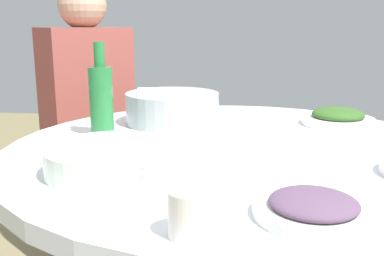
{
  "coord_description": "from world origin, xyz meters",
  "views": [
    {
      "loc": [
        1.12,
        0.01,
        1.06
      ],
      "look_at": [
        -0.0,
        -0.12,
        0.79
      ],
      "focal_mm": 41.82,
      "sensor_mm": 36.0,
      "label": 1
    }
  ],
  "objects_px": {
    "round_dining_table": "(236,182)",
    "green_bottle": "(101,99)",
    "rice_bowl": "(172,107)",
    "dish_eggplant": "(313,207)",
    "diner_left": "(87,93)",
    "stool_for_diner_left": "(93,218)",
    "tea_cup_far": "(189,214)",
    "soup_bowl": "(112,160)",
    "dish_greens": "(338,118)"
  },
  "relations": [
    {
      "from": "dish_greens",
      "to": "diner_left",
      "type": "distance_m",
      "value": 0.99
    },
    {
      "from": "rice_bowl",
      "to": "dish_eggplant",
      "type": "bearing_deg",
      "value": 26.45
    },
    {
      "from": "tea_cup_far",
      "to": "diner_left",
      "type": "height_order",
      "value": "diner_left"
    },
    {
      "from": "soup_bowl",
      "to": "dish_greens",
      "type": "distance_m",
      "value": 0.78
    },
    {
      "from": "rice_bowl",
      "to": "diner_left",
      "type": "distance_m",
      "value": 0.56
    },
    {
      "from": "rice_bowl",
      "to": "tea_cup_far",
      "type": "relative_size",
      "value": 4.11
    },
    {
      "from": "rice_bowl",
      "to": "tea_cup_far",
      "type": "xyz_separation_m",
      "value": [
        0.77,
        0.15,
        -0.02
      ]
    },
    {
      "from": "round_dining_table",
      "to": "rice_bowl",
      "type": "height_order",
      "value": "rice_bowl"
    },
    {
      "from": "soup_bowl",
      "to": "diner_left",
      "type": "relative_size",
      "value": 0.37
    },
    {
      "from": "round_dining_table",
      "to": "tea_cup_far",
      "type": "xyz_separation_m",
      "value": [
        0.52,
        -0.06,
        0.14
      ]
    },
    {
      "from": "round_dining_table",
      "to": "tea_cup_far",
      "type": "bearing_deg",
      "value": -6.78
    },
    {
      "from": "dish_eggplant",
      "to": "dish_greens",
      "type": "xyz_separation_m",
      "value": [
        -0.71,
        0.18,
        0.01
      ]
    },
    {
      "from": "dish_eggplant",
      "to": "stool_for_diner_left",
      "type": "bearing_deg",
      "value": -144.59
    },
    {
      "from": "rice_bowl",
      "to": "soup_bowl",
      "type": "distance_m",
      "value": 0.5
    },
    {
      "from": "green_bottle",
      "to": "dish_greens",
      "type": "bearing_deg",
      "value": 108.05
    },
    {
      "from": "dish_greens",
      "to": "soup_bowl",
      "type": "bearing_deg",
      "value": -46.84
    },
    {
      "from": "diner_left",
      "to": "rice_bowl",
      "type": "bearing_deg",
      "value": 47.62
    },
    {
      "from": "rice_bowl",
      "to": "soup_bowl",
      "type": "bearing_deg",
      "value": -5.71
    },
    {
      "from": "tea_cup_far",
      "to": "diner_left",
      "type": "xyz_separation_m",
      "value": [
        -1.15,
        -0.56,
        -0.0
      ]
    },
    {
      "from": "rice_bowl",
      "to": "dish_eggplant",
      "type": "relative_size",
      "value": 1.49
    },
    {
      "from": "rice_bowl",
      "to": "stool_for_diner_left",
      "type": "relative_size",
      "value": 0.63
    },
    {
      "from": "soup_bowl",
      "to": "stool_for_diner_left",
      "type": "relative_size",
      "value": 0.6
    },
    {
      "from": "tea_cup_far",
      "to": "stool_for_diner_left",
      "type": "distance_m",
      "value": 1.39
    },
    {
      "from": "soup_bowl",
      "to": "dish_greens",
      "type": "bearing_deg",
      "value": 133.16
    },
    {
      "from": "round_dining_table",
      "to": "soup_bowl",
      "type": "xyz_separation_m",
      "value": [
        0.24,
        -0.26,
        0.13
      ]
    },
    {
      "from": "dish_eggplant",
      "to": "green_bottle",
      "type": "distance_m",
      "value": 0.71
    },
    {
      "from": "round_dining_table",
      "to": "diner_left",
      "type": "bearing_deg",
      "value": -135.46
    },
    {
      "from": "tea_cup_far",
      "to": "stool_for_diner_left",
      "type": "relative_size",
      "value": 0.15
    },
    {
      "from": "rice_bowl",
      "to": "dish_greens",
      "type": "relative_size",
      "value": 1.33
    },
    {
      "from": "rice_bowl",
      "to": "stool_for_diner_left",
      "type": "xyz_separation_m",
      "value": [
        -0.38,
        -0.41,
        -0.57
      ]
    },
    {
      "from": "soup_bowl",
      "to": "green_bottle",
      "type": "xyz_separation_m",
      "value": [
        -0.31,
        -0.12,
        0.08
      ]
    },
    {
      "from": "green_bottle",
      "to": "round_dining_table",
      "type": "bearing_deg",
      "value": 80.25
    },
    {
      "from": "stool_for_diner_left",
      "to": "dish_greens",
      "type": "bearing_deg",
      "value": 69.74
    },
    {
      "from": "dish_greens",
      "to": "green_bottle",
      "type": "height_order",
      "value": "green_bottle"
    },
    {
      "from": "stool_for_diner_left",
      "to": "dish_eggplant",
      "type": "bearing_deg",
      "value": 35.41
    },
    {
      "from": "dish_eggplant",
      "to": "tea_cup_far",
      "type": "xyz_separation_m",
      "value": [
        0.09,
        -0.19,
        0.02
      ]
    },
    {
      "from": "tea_cup_far",
      "to": "round_dining_table",
      "type": "bearing_deg",
      "value": 173.22
    },
    {
      "from": "soup_bowl",
      "to": "green_bottle",
      "type": "bearing_deg",
      "value": -159.05
    },
    {
      "from": "tea_cup_far",
      "to": "soup_bowl",
      "type": "bearing_deg",
      "value": -144.22
    },
    {
      "from": "soup_bowl",
      "to": "dish_greens",
      "type": "xyz_separation_m",
      "value": [
        -0.53,
        0.57,
        -0.01
      ]
    },
    {
      "from": "dish_eggplant",
      "to": "dish_greens",
      "type": "distance_m",
      "value": 0.74
    },
    {
      "from": "stool_for_diner_left",
      "to": "tea_cup_far",
      "type": "bearing_deg",
      "value": 26.0
    },
    {
      "from": "rice_bowl",
      "to": "soup_bowl",
      "type": "relative_size",
      "value": 1.06
    },
    {
      "from": "stool_for_diner_left",
      "to": "round_dining_table",
      "type": "bearing_deg",
      "value": 44.54
    },
    {
      "from": "rice_bowl",
      "to": "dish_eggplant",
      "type": "height_order",
      "value": "rice_bowl"
    },
    {
      "from": "tea_cup_far",
      "to": "diner_left",
      "type": "relative_size",
      "value": 0.09
    },
    {
      "from": "green_bottle",
      "to": "dish_eggplant",
      "type": "bearing_deg",
      "value": 45.92
    },
    {
      "from": "round_dining_table",
      "to": "green_bottle",
      "type": "distance_m",
      "value": 0.43
    },
    {
      "from": "soup_bowl",
      "to": "rice_bowl",
      "type": "bearing_deg",
      "value": 174.29
    },
    {
      "from": "tea_cup_far",
      "to": "stool_for_diner_left",
      "type": "bearing_deg",
      "value": -154.0
    }
  ]
}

